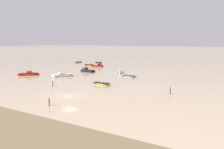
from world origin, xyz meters
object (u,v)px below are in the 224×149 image
Objects in this scene: motorboat_moored_4 at (99,66)px; mooring_post_left at (53,84)px; sailboat_moored_1 at (28,74)px; motorboat_moored_3 at (120,72)px; rowboat_moored_4 at (99,62)px; rowboat_moored_0 at (89,65)px; rowboat_moored_1 at (78,62)px; sailboat_moored_0 at (63,76)px; rowboat_moored_3 at (129,76)px; mooring_post_near at (170,91)px; mooring_post_right at (49,102)px; rowboat_moored_2 at (102,84)px; motorboat_moored_2 at (86,71)px.

motorboat_moored_4 reaches higher than mooring_post_left.
motorboat_moored_3 is at bearing -8.95° from sailboat_moored_1.
motorboat_moored_4 is 17.31m from rowboat_moored_4.
sailboat_moored_1 is at bearing -119.58° from motorboat_moored_4.
rowboat_moored_1 is at bearing 104.72° from rowboat_moored_0.
sailboat_moored_0 reaches higher than rowboat_moored_4.
rowboat_moored_4 is (-33.42, 31.11, -0.04)m from rowboat_moored_3.
sailboat_moored_1 reaches higher than mooring_post_near.
mooring_post_right reaches higher than rowboat_moored_1.
rowboat_moored_2 is at bearing 91.23° from rowboat_moored_4.
rowboat_moored_2 is at bearing 97.36° from rowboat_moored_3.
rowboat_moored_1 is 3.07× the size of mooring_post_right.
rowboat_moored_3 is at bearing 70.92° from mooring_post_left.
rowboat_moored_0 is 7.68m from motorboat_moored_4.
rowboat_moored_4 is at bearing -166.22° from motorboat_moored_3.
sailboat_moored_1 is 17.97m from motorboat_moored_2.
rowboat_moored_1 is 0.82× the size of motorboat_moored_4.
motorboat_moored_2 is 42.14m from mooring_post_right.
motorboat_moored_2 is 4.32× the size of mooring_post_left.
rowboat_moored_2 is at bearing 176.56° from mooring_post_near.
motorboat_moored_3 is 1.45× the size of rowboat_moored_4.
rowboat_moored_3 is (16.11, 9.62, -0.13)m from sailboat_moored_0.
mooring_post_near is at bearing 14.57° from mooring_post_left.
rowboat_moored_4 is 74.77m from mooring_post_right.
rowboat_moored_0 is at bearing 135.48° from motorboat_moored_4.
mooring_post_right is at bearing -84.42° from sailboat_moored_1.
motorboat_moored_4 reaches higher than mooring_post_right.
motorboat_moored_4 is (-5.47, 14.68, -0.03)m from motorboat_moored_2.
motorboat_moored_2 is at bearing -146.00° from sailboat_moored_0.
sailboat_moored_0 is at bearing 77.31° from rowboat_moored_4.
sailboat_moored_0 is at bearing -98.44° from motorboat_moored_4.
sailboat_moored_0 is 1.65× the size of rowboat_moored_1.
sailboat_moored_1 is 1.54× the size of motorboat_moored_3.
mooring_post_right reaches higher than motorboat_moored_3.
mooring_post_near is at bearing -53.76° from sailboat_moored_1.
mooring_post_near is at bearing 54.84° from mooring_post_right.
motorboat_moored_2 is at bearing 121.41° from mooring_post_right.
mooring_post_near is 1.12× the size of mooring_post_right.
sailboat_moored_0 is 1.35× the size of motorboat_moored_4.
rowboat_moored_0 is 0.69× the size of motorboat_moored_2.
mooring_post_right is at bearing 101.40° from rowboat_moored_2.
sailboat_moored_0 reaches higher than motorboat_moored_4.
rowboat_moored_1 is at bearing 125.43° from mooring_post_left.
rowboat_moored_4 is (-17.32, 40.73, -0.17)m from sailboat_moored_0.
rowboat_moored_3 is at bearing 175.81° from motorboat_moored_2.
mooring_post_right is at bearing 102.32° from rowboat_moored_3.
rowboat_moored_0 is 13.27m from rowboat_moored_1.
motorboat_moored_2 reaches higher than motorboat_moored_4.
sailboat_moored_0 is at bearing -32.98° from sailboat_moored_1.
rowboat_moored_4 is at bearing 47.79° from sailboat_moored_1.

